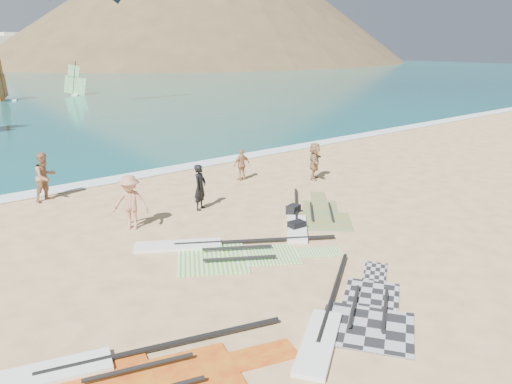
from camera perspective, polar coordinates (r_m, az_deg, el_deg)
ground at (r=15.82m, az=9.89°, el=-6.56°), size 300.00×300.00×0.00m
surf_line at (r=25.12m, az=-11.78°, el=2.09°), size 300.00×1.20×0.04m
headland_main at (r=169.42m, az=-5.05°, el=14.54°), size 143.00×143.00×45.00m
headland_minor at (r=198.87m, az=1.85°, el=14.90°), size 70.00×70.00×28.00m
rig_grey at (r=12.11m, az=10.48°, el=-14.03°), size 5.66×4.25×0.20m
rig_green at (r=15.47m, az=-4.07°, el=-6.69°), size 5.68×4.76×0.20m
rig_orange at (r=18.32m, az=6.18°, el=-2.96°), size 5.06×4.71×0.20m
rig_red at (r=10.56m, az=-16.10°, el=-19.54°), size 6.26×3.44×0.20m
gear_bag_near at (r=18.82m, az=4.29°, el=-1.99°), size 0.60×0.50×0.33m
gear_bag_far at (r=17.17m, az=4.66°, el=-3.88°), size 0.57×0.42×0.32m
person_wetsuit at (r=19.17m, az=-6.40°, el=0.55°), size 0.77×0.69×1.77m
beachgoer_left at (r=21.83m, az=-22.97°, el=1.62°), size 1.17×1.05×2.00m
beachgoer_mid at (r=17.53m, az=-14.17°, el=-1.17°), size 1.39×1.36×1.92m
beachgoer_back at (r=23.22m, az=-1.65°, el=3.16°), size 0.89×0.39×1.50m
beachgoer_right at (r=23.50m, az=6.71°, el=3.53°), size 1.58×1.43×1.75m
windsurfer_centre at (r=62.65m, az=-27.00°, el=10.55°), size 2.75×2.91×4.97m
windsurfer_right at (r=65.83m, az=-19.99°, el=11.39°), size 2.37×2.25×4.08m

